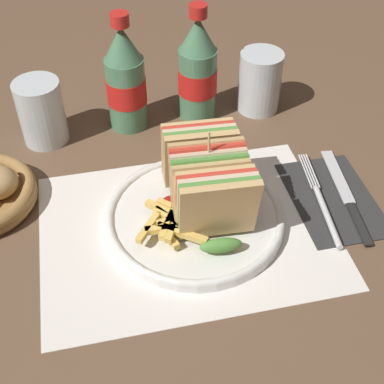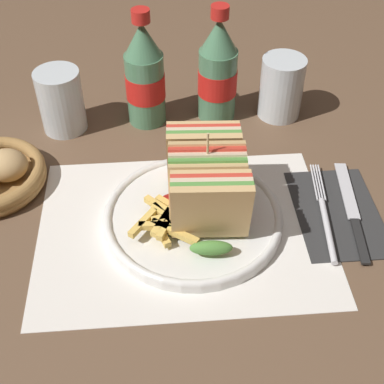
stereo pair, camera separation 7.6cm
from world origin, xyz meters
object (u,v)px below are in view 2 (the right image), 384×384
at_px(coke_bottle_near, 145,76).
at_px(glass_far, 62,105).
at_px(plate_main, 193,217).
at_px(coke_bottle_far, 218,72).
at_px(fork, 326,219).
at_px(club_sandwich, 207,182).
at_px(knife, 352,211).
at_px(glass_near, 281,91).

relative_size(coke_bottle_near, glass_far, 1.87).
height_order(plate_main, coke_bottle_far, coke_bottle_far).
relative_size(fork, glass_far, 1.83).
bearing_deg(fork, plate_main, -179.29).
xyz_separation_m(fork, coke_bottle_near, (-0.25, 0.28, 0.08)).
xyz_separation_m(coke_bottle_near, coke_bottle_far, (0.12, 0.00, 0.00)).
bearing_deg(coke_bottle_near, glass_far, -175.08).
xyz_separation_m(club_sandwich, knife, (0.21, -0.01, -0.06)).
relative_size(coke_bottle_near, coke_bottle_far, 1.00).
relative_size(fork, knife, 0.97).
bearing_deg(plate_main, glass_near, 55.78).
bearing_deg(knife, club_sandwich, -175.98).
distance_m(club_sandwich, fork, 0.18).
bearing_deg(glass_near, club_sandwich, -121.88).
height_order(fork, knife, fork).
distance_m(knife, coke_bottle_near, 0.40).
height_order(plate_main, club_sandwich, club_sandwich).
height_order(knife, coke_bottle_near, coke_bottle_near).
distance_m(plate_main, knife, 0.23).
relative_size(knife, glass_near, 1.88).
distance_m(plate_main, glass_far, 0.32).
distance_m(club_sandwich, glass_far, 0.33).
height_order(plate_main, fork, plate_main).
bearing_deg(knife, fork, -152.95).
bearing_deg(fork, glass_far, 152.45).
bearing_deg(coke_bottle_near, glass_near, -0.08).
relative_size(club_sandwich, knife, 0.93).
bearing_deg(glass_far, coke_bottle_far, 3.50).
height_order(club_sandwich, glass_far, club_sandwich).
relative_size(plate_main, fork, 1.28).
bearing_deg(glass_far, knife, -29.45).
height_order(coke_bottle_near, coke_bottle_far, same).
bearing_deg(knife, coke_bottle_near, 144.89).
bearing_deg(fork, coke_bottle_near, 138.45).
distance_m(fork, glass_near, 0.28).
height_order(coke_bottle_far, glass_far, coke_bottle_far).
bearing_deg(glass_near, plate_main, -124.22).
relative_size(knife, glass_far, 1.88).
relative_size(plate_main, coke_bottle_near, 1.25).
bearing_deg(plate_main, club_sandwich, 19.43).
bearing_deg(glass_far, glass_near, 1.81).
relative_size(club_sandwich, coke_bottle_near, 0.94).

